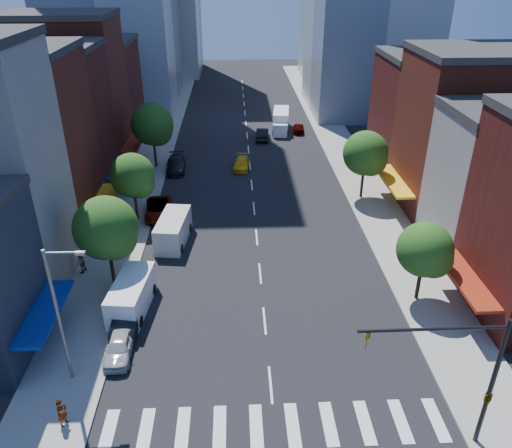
{
  "coord_description": "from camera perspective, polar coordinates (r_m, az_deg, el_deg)",
  "views": [
    {
      "loc": [
        -1.86,
        -21.83,
        22.57
      ],
      "look_at": [
        -0.37,
        11.18,
        5.0
      ],
      "focal_mm": 35.0,
      "sensor_mm": 36.0,
      "label": 1
    }
  ],
  "objects": [
    {
      "name": "bldg_right_2",
      "position": [
        53.39,
        23.22,
        9.35
      ],
      "size": [
        12.0,
        10.0,
        15.0
      ],
      "primitive_type": "cube",
      "color": "#592015",
      "rests_on": "ground"
    },
    {
      "name": "bldg_left_4",
      "position": [
        63.91,
        -20.54,
        13.57
      ],
      "size": [
        12.0,
        9.0,
        17.0
      ],
      "primitive_type": "cube",
      "color": "#592015",
      "rests_on": "ground"
    },
    {
      "name": "parked_car_rear",
      "position": [
        61.13,
        -9.14,
        6.75
      ],
      "size": [
        2.45,
        5.46,
        1.56
      ],
      "primitive_type": "imported",
      "rotation": [
        0.0,
        0.0,
        0.05
      ],
      "color": "black",
      "rests_on": "ground"
    },
    {
      "name": "tree_right_far",
      "position": [
        52.69,
        12.55,
        7.69
      ],
      "size": [
        4.6,
        4.6,
        7.2
      ],
      "color": "black",
      "rests_on": "sidewalk_right"
    },
    {
      "name": "ground",
      "position": [
        31.45,
        1.68,
        -17.87
      ],
      "size": [
        220.0,
        220.0,
        0.0
      ],
      "primitive_type": "plane",
      "color": "black",
      "rests_on": "ground"
    },
    {
      "name": "bldg_right_3",
      "position": [
        62.43,
        19.4,
        11.53
      ],
      "size": [
        12.0,
        10.0,
        13.0
      ],
      "primitive_type": "cube",
      "color": "#4A1412",
      "rests_on": "ground"
    },
    {
      "name": "cargo_van_far",
      "position": [
        45.03,
        -9.49,
        -0.75
      ],
      "size": [
        2.93,
        5.9,
        2.41
      ],
      "rotation": [
        0.0,
        0.0,
        -0.12
      ],
      "color": "silver",
      "rests_on": "ground"
    },
    {
      "name": "traffic_car_far",
      "position": [
        75.04,
        4.9,
        10.91
      ],
      "size": [
        1.95,
        3.95,
        1.3
      ],
      "primitive_type": "imported",
      "rotation": [
        0.0,
        0.0,
        3.03
      ],
      "color": "#999999",
      "rests_on": "ground"
    },
    {
      "name": "bldg_left_5",
      "position": [
        73.23,
        -18.23,
        13.98
      ],
      "size": [
        12.0,
        10.0,
        13.0
      ],
      "primitive_type": "cube",
      "color": "#4A1412",
      "rests_on": "ground"
    },
    {
      "name": "parked_car_second",
      "position": [
        36.15,
        -14.46,
        -10.07
      ],
      "size": [
        1.73,
        4.92,
        1.62
      ],
      "primitive_type": "imported",
      "rotation": [
        0.0,
        0.0,
        -0.0
      ],
      "color": "black",
      "rests_on": "ground"
    },
    {
      "name": "parked_car_front",
      "position": [
        33.98,
        -15.35,
        -13.32
      ],
      "size": [
        1.65,
        4.05,
        1.37
      ],
      "primitive_type": "imported",
      "rotation": [
        0.0,
        0.0,
        0.01
      ],
      "color": "#ADAEB2",
      "rests_on": "ground"
    },
    {
      "name": "pedestrian_far",
      "position": [
        42.54,
        -19.44,
        -4.16
      ],
      "size": [
        0.98,
        1.08,
        1.82
      ],
      "primitive_type": "imported",
      "rotation": [
        0.0,
        0.0,
        -1.97
      ],
      "color": "#999999",
      "rests_on": "sidewalk_left"
    },
    {
      "name": "tree_left_far",
      "position": [
        61.05,
        -11.63,
        10.91
      ],
      "size": [
        5.0,
        5.0,
        7.75
      ],
      "color": "black",
      "rests_on": "sidewalk_left"
    },
    {
      "name": "box_truck",
      "position": [
        75.32,
        2.86,
        11.63
      ],
      "size": [
        2.94,
        7.48,
        2.93
      ],
      "rotation": [
        0.0,
        0.0,
        -0.12
      ],
      "color": "white",
      "rests_on": "ground"
    },
    {
      "name": "tree_left_mid",
      "position": [
        48.27,
        -13.78,
        5.22
      ],
      "size": [
        4.2,
        4.2,
        6.65
      ],
      "color": "black",
      "rests_on": "sidewalk_left"
    },
    {
      "name": "traffic_signal",
      "position": [
        27.91,
        24.29,
        -16.4
      ],
      "size": [
        7.24,
        2.24,
        8.0
      ],
      "color": "black",
      "rests_on": "sidewalk_right"
    },
    {
      "name": "sidewalk_left",
      "position": [
        66.65,
        -11.72,
        7.68
      ],
      "size": [
        5.0,
        120.0,
        0.15
      ],
      "primitive_type": "cube",
      "color": "gray",
      "rests_on": "ground"
    },
    {
      "name": "bldg_right_1",
      "position": [
        46.41,
        27.22,
        3.86
      ],
      "size": [
        12.0,
        8.0,
        12.0
      ],
      "primitive_type": "cube",
      "color": "beige",
      "rests_on": "ground"
    },
    {
      "name": "taxi",
      "position": [
        61.02,
        -1.67,
        6.92
      ],
      "size": [
        2.23,
        4.55,
        1.27
      ],
      "primitive_type": "imported",
      "rotation": [
        0.0,
        0.0,
        -0.1
      ],
      "color": "#F0B60C",
      "rests_on": "ground"
    },
    {
      "name": "cargo_van_near",
      "position": [
        37.24,
        -14.09,
        -8.05
      ],
      "size": [
        2.83,
        5.81,
        2.38
      ],
      "rotation": [
        0.0,
        0.0,
        -0.11
      ],
      "color": "white",
      "rests_on": "ground"
    },
    {
      "name": "streetlight",
      "position": [
        30.32,
        -21.48,
        -9.06
      ],
      "size": [
        2.25,
        0.25,
        9.0
      ],
      "color": "slate",
      "rests_on": "sidewalk_left"
    },
    {
      "name": "parked_car_third",
      "position": [
        50.15,
        -11.09,
        1.65
      ],
      "size": [
        3.01,
        5.65,
        1.51
      ],
      "primitive_type": "imported",
      "rotation": [
        0.0,
        0.0,
        0.1
      ],
      "color": "#999999",
      "rests_on": "ground"
    },
    {
      "name": "bldg_left_3",
      "position": [
        56.36,
        -22.72,
        10.35
      ],
      "size": [
        12.0,
        8.0,
        15.0
      ],
      "primitive_type": "cube",
      "color": "#4A1412",
      "rests_on": "ground"
    },
    {
      "name": "bldg_left_2",
      "position": [
        48.69,
        -25.84,
        7.77
      ],
      "size": [
        12.0,
        9.0,
        16.0
      ],
      "primitive_type": "cube",
      "color": "#592015",
      "rests_on": "ground"
    },
    {
      "name": "crosswalk",
      "position": [
        29.45,
        2.12,
        -22.05
      ],
      "size": [
        19.0,
        3.0,
        0.01
      ],
      "primitive_type": "cube",
      "color": "silver",
      "rests_on": "ground"
    },
    {
      "name": "sidewalk_right",
      "position": [
        67.34,
        9.98,
        8.06
      ],
      "size": [
        5.0,
        120.0,
        0.15
      ],
      "primitive_type": "cube",
      "color": "gray",
      "rests_on": "ground"
    },
    {
      "name": "traffic_car_oncoming",
      "position": [
        71.6,
        0.74,
        10.29
      ],
      "size": [
        2.03,
        4.91,
        1.58
      ],
      "primitive_type": "imported",
      "rotation": [
        0.0,
        0.0,
        3.07
      ],
      "color": "black",
      "rests_on": "ground"
    },
    {
      "name": "tree_left_near",
      "position": [
        38.42,
        -16.57,
        -0.7
      ],
      "size": [
        4.8,
        4.8,
        7.3
      ],
      "color": "black",
      "rests_on": "sidewalk_left"
    },
    {
      "name": "pedestrian_near",
      "position": [
        30.51,
        -21.31,
        -19.45
      ],
      "size": [
        0.67,
        0.75,
        1.73
      ],
      "primitive_type": "imported",
      "rotation": [
        0.0,
        0.0,
        1.05
      ],
      "color": "#999999",
      "rests_on": "sidewalk_left"
    },
    {
      "name": "tree_right_near",
      "position": [
        37.49,
        18.95,
        -3.04
      ],
      "size": [
        4.0,
        4.0,
        6.2
      ],
      "color": "black",
      "rests_on": "sidewalk_right"
    }
  ]
}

